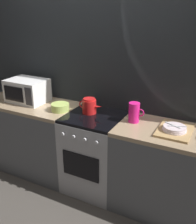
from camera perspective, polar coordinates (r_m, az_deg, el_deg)
ground_plane at (r=3.21m, az=-0.73°, el=-15.77°), size 8.00×8.00×0.00m
back_wall at (r=2.93m, az=2.16°, el=6.82°), size 3.60×0.05×2.40m
counter_left at (r=3.42m, az=-14.24°, el=-5.02°), size 1.20×0.60×0.90m
stove_unit at (r=2.95m, az=-0.78°, el=-8.88°), size 0.60×0.63×0.90m
counter_right at (r=2.72m, az=16.68°, el=-13.00°), size 1.20×0.60×0.90m
microwave at (r=3.24m, az=-15.19°, el=4.56°), size 0.46×0.35×0.27m
kettle at (r=2.79m, az=-1.91°, el=1.34°), size 0.28×0.15×0.17m
mixing_bowl at (r=2.90m, az=-8.28°, el=1.06°), size 0.20×0.20×0.08m
pitcher at (r=2.59m, az=7.92°, el=-0.10°), size 0.16×0.11×0.20m
dish_pile at (r=2.49m, az=16.44°, el=-3.69°), size 0.30×0.40×0.07m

